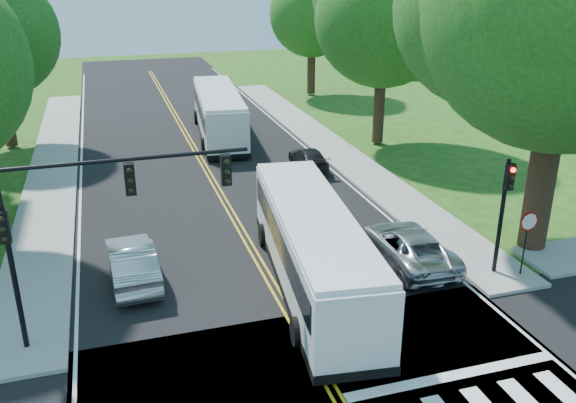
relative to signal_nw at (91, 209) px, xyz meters
name	(u,v)px	position (x,y,z in m)	size (l,w,h in m)	color
road	(220,194)	(5.86, 11.57, -4.37)	(14.00, 96.00, 0.01)	black
center_line	(206,170)	(5.86, 15.57, -4.36)	(0.36, 70.00, 0.01)	gold
edge_line_w	(81,181)	(-0.94, 15.57, -4.36)	(0.12, 70.00, 0.01)	silver
edge_line_e	(319,159)	(12.66, 15.57, -4.36)	(0.12, 70.00, 0.01)	silver
stop_bar	(453,376)	(9.36, -4.83, -4.36)	(6.60, 0.40, 0.01)	silver
sidewalk_nw	(54,166)	(-2.44, 18.57, -4.30)	(2.60, 40.00, 0.15)	gray
sidewalk_ne	(325,143)	(14.16, 18.57, -4.30)	(2.60, 40.00, 0.15)	gray
tree_ne_big	(570,3)	(16.86, 1.57, 5.24)	(10.80, 10.80, 14.91)	#302113
tree_east_mid	(384,18)	(17.36, 17.57, 3.48)	(8.40, 8.40, 11.93)	#302113
tree_east_far	(312,14)	(18.36, 33.57, 2.48)	(7.20, 7.20, 10.34)	#302113
signal_nw	(91,209)	(0.00, 0.00, 0.00)	(7.15, 0.46, 5.66)	black
signal_ne	(504,202)	(14.06, 0.01, -1.41)	(0.30, 0.46, 4.40)	black
stop_sign	(528,228)	(14.86, -0.45, -2.35)	(0.76, 0.08, 2.53)	black
bus_lead	(313,247)	(7.22, 1.27, -2.80)	(3.81, 11.72, 2.98)	silver
bus_follow	(219,112)	(7.96, 22.40, -2.74)	(3.76, 12.12, 3.08)	silver
hatchback	(132,262)	(1.05, 3.57, -3.61)	(1.61, 4.61, 1.52)	#AFB1B6
suv	(408,246)	(11.39, 1.88, -3.65)	(2.40, 5.19, 1.44)	#B9BCC0
dark_sedan	(309,158)	(11.49, 14.14, -3.79)	(1.62, 3.99, 1.16)	black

